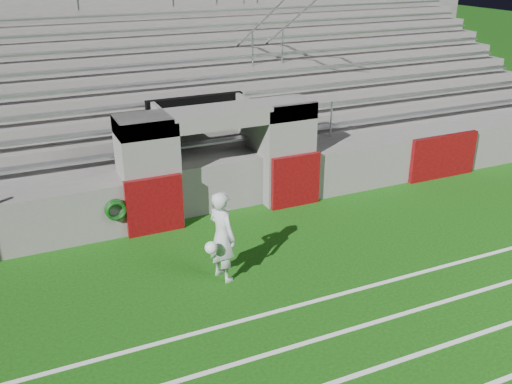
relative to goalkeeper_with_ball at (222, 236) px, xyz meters
name	(u,v)px	position (x,y,z in m)	size (l,w,h in m)	color
ground	(284,277)	(1.12, -0.47, -0.93)	(90.00, 90.00, 0.00)	#12460B
stadium_structure	(167,109)	(1.12, 7.50, 0.57)	(26.00, 8.48, 5.42)	slate
goalkeeper_with_ball	(222,236)	(0.00, 0.00, 0.00)	(0.76, 0.79, 1.86)	silver
hose_coil	(116,210)	(-1.55, 2.46, -0.19)	(0.50, 0.14, 0.50)	#0B3A0E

